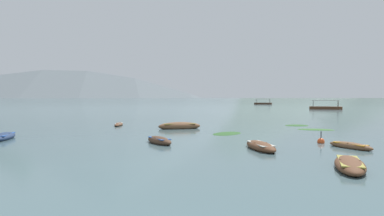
{
  "coord_description": "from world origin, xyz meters",
  "views": [
    {
      "loc": [
        1.14,
        -4.06,
        3.16
      ],
      "look_at": [
        -2.38,
        46.63,
        1.45
      ],
      "focal_mm": 30.57,
      "sensor_mm": 36.0,
      "label": 1
    }
  ],
  "objects_px": {
    "rowboat_4": "(261,146)",
    "rowboat_0": "(159,141)",
    "mooring_buoy": "(321,142)",
    "ferry_1": "(263,103)",
    "rowboat_5": "(179,126)",
    "rowboat_2": "(119,124)",
    "rowboat_6": "(4,137)",
    "rowboat_1": "(350,165)",
    "ferry_0": "(325,108)",
    "rowboat_3": "(350,146)"
  },
  "relations": [
    {
      "from": "rowboat_1",
      "to": "ferry_1",
      "type": "xyz_separation_m",
      "value": [
        14.81,
        127.32,
        0.27
      ]
    },
    {
      "from": "rowboat_1",
      "to": "rowboat_0",
      "type": "bearing_deg",
      "value": 143.26
    },
    {
      "from": "rowboat_6",
      "to": "ferry_1",
      "type": "relative_size",
      "value": 0.53
    },
    {
      "from": "rowboat_2",
      "to": "rowboat_3",
      "type": "bearing_deg",
      "value": -37.86
    },
    {
      "from": "rowboat_0",
      "to": "ferry_1",
      "type": "xyz_separation_m",
      "value": [
        24.52,
        120.07,
        0.26
      ]
    },
    {
      "from": "rowboat_6",
      "to": "ferry_0",
      "type": "bearing_deg",
      "value": 54.74
    },
    {
      "from": "rowboat_2",
      "to": "ferry_0",
      "type": "bearing_deg",
      "value": 52.28
    },
    {
      "from": "rowboat_4",
      "to": "ferry_0",
      "type": "bearing_deg",
      "value": 68.79
    },
    {
      "from": "rowboat_0",
      "to": "rowboat_5",
      "type": "height_order",
      "value": "rowboat_5"
    },
    {
      "from": "rowboat_0",
      "to": "ferry_0",
      "type": "relative_size",
      "value": 0.38
    },
    {
      "from": "ferry_1",
      "to": "rowboat_5",
      "type": "bearing_deg",
      "value": -102.47
    },
    {
      "from": "rowboat_2",
      "to": "rowboat_6",
      "type": "distance_m",
      "value": 13.16
    },
    {
      "from": "rowboat_1",
      "to": "rowboat_3",
      "type": "xyz_separation_m",
      "value": [
        2.43,
        5.98,
        -0.03
      ]
    },
    {
      "from": "rowboat_0",
      "to": "rowboat_4",
      "type": "distance_m",
      "value": 6.87
    },
    {
      "from": "rowboat_5",
      "to": "ferry_0",
      "type": "xyz_separation_m",
      "value": [
        31.92,
        53.61,
        0.19
      ]
    },
    {
      "from": "rowboat_5",
      "to": "rowboat_6",
      "type": "height_order",
      "value": "rowboat_5"
    },
    {
      "from": "rowboat_2",
      "to": "mooring_buoy",
      "type": "bearing_deg",
      "value": -35.1
    },
    {
      "from": "rowboat_0",
      "to": "rowboat_2",
      "type": "distance_m",
      "value": 15.14
    },
    {
      "from": "rowboat_0",
      "to": "rowboat_2",
      "type": "bearing_deg",
      "value": 116.94
    },
    {
      "from": "rowboat_3",
      "to": "mooring_buoy",
      "type": "xyz_separation_m",
      "value": [
        -1.08,
        2.18,
        -0.04
      ]
    },
    {
      "from": "rowboat_0",
      "to": "ferry_1",
      "type": "bearing_deg",
      "value": 78.46
    },
    {
      "from": "rowboat_1",
      "to": "rowboat_6",
      "type": "xyz_separation_m",
      "value": [
        -21.77,
        8.66,
        0.01
      ]
    },
    {
      "from": "rowboat_1",
      "to": "rowboat_2",
      "type": "distance_m",
      "value": 26.55
    },
    {
      "from": "mooring_buoy",
      "to": "rowboat_4",
      "type": "bearing_deg",
      "value": -146.3
    },
    {
      "from": "rowboat_2",
      "to": "ferry_1",
      "type": "distance_m",
      "value": 111.1
    },
    {
      "from": "mooring_buoy",
      "to": "rowboat_6",
      "type": "bearing_deg",
      "value": 178.75
    },
    {
      "from": "rowboat_1",
      "to": "rowboat_6",
      "type": "relative_size",
      "value": 0.99
    },
    {
      "from": "rowboat_3",
      "to": "ferry_0",
      "type": "relative_size",
      "value": 0.36
    },
    {
      "from": "ferry_0",
      "to": "rowboat_6",
      "type": "bearing_deg",
      "value": -125.26
    },
    {
      "from": "rowboat_2",
      "to": "rowboat_5",
      "type": "xyz_separation_m",
      "value": [
        7.13,
        -3.13,
        0.14
      ]
    },
    {
      "from": "rowboat_2",
      "to": "ferry_0",
      "type": "distance_m",
      "value": 63.81
    },
    {
      "from": "rowboat_5",
      "to": "ferry_0",
      "type": "bearing_deg",
      "value": 59.23
    },
    {
      "from": "rowboat_3",
      "to": "ferry_0",
      "type": "height_order",
      "value": "ferry_0"
    },
    {
      "from": "rowboat_6",
      "to": "rowboat_2",
      "type": "bearing_deg",
      "value": 66.73
    },
    {
      "from": "rowboat_6",
      "to": "ferry_1",
      "type": "height_order",
      "value": "ferry_1"
    },
    {
      "from": "rowboat_0",
      "to": "ferry_0",
      "type": "xyz_separation_m",
      "value": [
        32.18,
        63.97,
        0.26
      ]
    },
    {
      "from": "rowboat_5",
      "to": "rowboat_6",
      "type": "relative_size",
      "value": 1.1
    },
    {
      "from": "rowboat_0",
      "to": "mooring_buoy",
      "type": "height_order",
      "value": "mooring_buoy"
    },
    {
      "from": "rowboat_0",
      "to": "rowboat_1",
      "type": "relative_size",
      "value": 0.76
    },
    {
      "from": "rowboat_1",
      "to": "mooring_buoy",
      "type": "height_order",
      "value": "mooring_buoy"
    },
    {
      "from": "rowboat_2",
      "to": "mooring_buoy",
      "type": "distance_m",
      "value": 21.9
    },
    {
      "from": "rowboat_6",
      "to": "ferry_0",
      "type": "relative_size",
      "value": 0.5
    },
    {
      "from": "rowboat_4",
      "to": "rowboat_0",
      "type": "bearing_deg",
      "value": 162.12
    },
    {
      "from": "rowboat_3",
      "to": "rowboat_2",
      "type": "bearing_deg",
      "value": 142.14
    },
    {
      "from": "ferry_0",
      "to": "mooring_buoy",
      "type": "relative_size",
      "value": 8.57
    },
    {
      "from": "rowboat_0",
      "to": "ferry_1",
      "type": "distance_m",
      "value": 122.55
    },
    {
      "from": "ferry_0",
      "to": "ferry_1",
      "type": "distance_m",
      "value": 56.62
    },
    {
      "from": "ferry_1",
      "to": "mooring_buoy",
      "type": "relative_size",
      "value": 8.09
    },
    {
      "from": "rowboat_0",
      "to": "rowboat_4",
      "type": "relative_size",
      "value": 0.8
    },
    {
      "from": "rowboat_5",
      "to": "ferry_1",
      "type": "xyz_separation_m",
      "value": [
        24.25,
        109.71,
        0.19
      ]
    }
  ]
}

